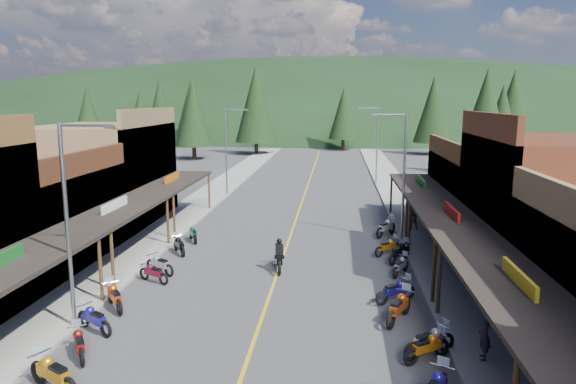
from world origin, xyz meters
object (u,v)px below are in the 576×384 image
(pine_7, at_px, (160,107))
(pine_11, at_px, (485,113))
(pine_1, at_px, (191,108))
(bike_east_11, at_px, (386,226))
(bike_east_6, at_px, (399,306))
(streetlight_1, at_px, (228,148))
(bike_west_3, at_px, (53,372))
(bike_west_8, at_px, (160,263))
(pine_2, at_px, (256,104))
(bike_east_7, at_px, (396,290))
(shop_east_2, at_px, (559,210))
(pine_0, at_px, (88,113))
(shop_east_3, at_px, (497,194))
(streetlight_0, at_px, (70,218))
(streetlight_3, at_px, (376,142))
(rider_on_bike, at_px, (280,257))
(bike_east_5, at_px, (430,340))
(bike_west_7, at_px, (154,272))
(pine_5, at_px, (513,104))
(bike_west_4, at_px, (79,342))
(pedestrian_east_b, at_px, (412,216))
(bike_west_9, at_px, (179,244))
(pine_10, at_px, (193,113))
(bike_west_5, at_px, (94,318))
(pine_4, at_px, (433,109))
(bike_east_4, at_px, (427,346))
(shop_west_2, at_px, (26,217))
(bike_west_6, at_px, (115,296))
(bike_east_8, at_px, (401,265))
(shop_west_3, at_px, (103,174))
(streetlight_2, at_px, (402,171))
(bike_east_10, at_px, (388,246))
(bike_west_10, at_px, (193,233))
(pine_3, at_px, (344,113))
(pedestrian_east_a, at_px, (485,336))
(pine_9, at_px, (502,118))

(pine_7, bearing_deg, pine_11, -36.16)
(pine_1, height_order, bike_east_11, pine_1)
(bike_east_6, distance_m, bike_east_11, 13.23)
(streetlight_1, xyz_separation_m, bike_west_3, (1.42, -32.24, -3.79))
(bike_west_8, xyz_separation_m, bike_east_11, (12.19, 8.56, 0.08))
(pine_2, height_order, bike_east_7, pine_2)
(shop_east_2, xyz_separation_m, pine_0, (-53.78, 60.30, 2.96))
(shop_east_3, distance_m, pine_11, 27.81)
(streetlight_0, height_order, streetlight_3, same)
(pine_11, bearing_deg, bike_east_7, -109.73)
(bike_west_3, relative_size, rider_on_bike, 0.97)
(pine_1, height_order, bike_east_5, pine_1)
(bike_west_7, bearing_deg, pine_5, -1.04)
(bike_west_4, height_order, pedestrian_east_b, pedestrian_east_b)
(bike_west_9, bearing_deg, pine_7, 77.24)
(bike_east_7, distance_m, rider_on_bike, 6.76)
(pine_5, relative_size, pine_10, 1.21)
(streetlight_3, bearing_deg, bike_east_11, -92.02)
(pine_10, xyz_separation_m, bike_west_8, (12.03, -49.47, -6.20))
(pine_2, distance_m, bike_west_8, 58.08)
(bike_west_5, height_order, bike_west_9, bike_west_5)
(pine_4, bearing_deg, pine_1, 166.61)
(shop_east_3, relative_size, streetlight_1, 1.36)
(bike_west_5, relative_size, bike_east_7, 1.00)
(bike_east_4, bearing_deg, shop_west_2, -147.63)
(streetlight_1, relative_size, bike_west_6, 3.71)
(bike_east_8, relative_size, bike_east_11, 0.83)
(shop_west_3, bearing_deg, streetlight_2, -9.04)
(shop_west_2, height_order, bike_east_10, shop_west_2)
(streetlight_2, distance_m, pine_11, 32.83)
(bike_west_10, distance_m, bike_east_5, 18.17)
(bike_west_6, bearing_deg, bike_east_5, -50.06)
(shop_west_3, relative_size, streetlight_3, 1.36)
(pine_3, height_order, pine_4, pine_4)
(pedestrian_east_a, distance_m, pedestrian_east_b, 17.64)
(bike_east_5, bearing_deg, pine_5, 128.64)
(bike_west_9, bearing_deg, pine_5, 26.93)
(bike_west_4, bearing_deg, bike_east_4, -28.89)
(shop_west_2, relative_size, pine_3, 0.99)
(pine_9, distance_m, bike_east_7, 50.90)
(pine_11, xyz_separation_m, bike_east_11, (-13.78, -28.91, -6.53))
(bike_west_4, bearing_deg, pedestrian_east_b, 20.14)
(pine_3, bearing_deg, bike_east_8, -87.98)
(bike_east_11, bearing_deg, streetlight_3, 122.10)
(shop_west_2, distance_m, pine_9, 57.58)
(bike_east_10, bearing_deg, bike_west_5, -89.76)
(shop_east_2, distance_m, bike_west_7, 20.01)
(shop_east_2, relative_size, bike_west_5, 5.21)
(streetlight_3, distance_m, pine_1, 50.65)
(bike_east_10, bearing_deg, bike_east_5, -40.43)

